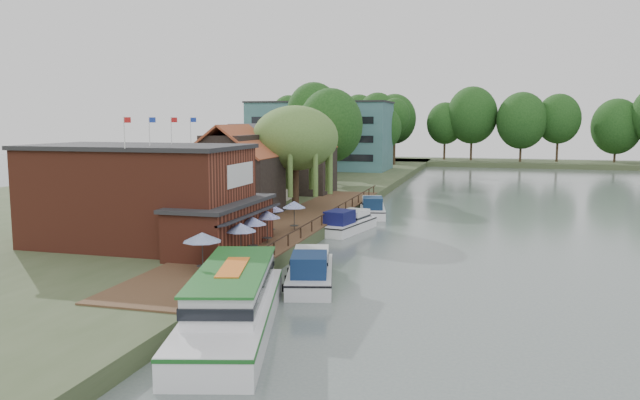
% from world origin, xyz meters
% --- Properties ---
extents(ground, '(260.00, 260.00, 0.00)m').
position_xyz_m(ground, '(0.00, 0.00, 0.00)').
color(ground, '#505D5B').
rests_on(ground, ground).
extents(land_bank, '(50.00, 140.00, 1.00)m').
position_xyz_m(land_bank, '(-30.00, 35.00, 0.50)').
color(land_bank, '#384728').
rests_on(land_bank, ground).
extents(quay_deck, '(6.00, 50.00, 0.10)m').
position_xyz_m(quay_deck, '(-8.00, 10.00, 1.05)').
color(quay_deck, '#47301E').
rests_on(quay_deck, land_bank).
extents(quay_rail, '(0.20, 49.00, 1.00)m').
position_xyz_m(quay_rail, '(-5.30, 10.50, 1.50)').
color(quay_rail, black).
rests_on(quay_rail, land_bank).
extents(pub, '(20.00, 11.00, 7.30)m').
position_xyz_m(pub, '(-14.00, -1.00, 4.65)').
color(pub, maroon).
rests_on(pub, land_bank).
extents(hotel_block, '(25.40, 12.40, 12.30)m').
position_xyz_m(hotel_block, '(-22.00, 70.00, 7.15)').
color(hotel_block, '#38666B').
rests_on(hotel_block, land_bank).
extents(cottage_a, '(8.60, 7.60, 8.50)m').
position_xyz_m(cottage_a, '(-15.00, 14.00, 5.25)').
color(cottage_a, black).
rests_on(cottage_a, land_bank).
extents(cottage_b, '(9.60, 8.60, 8.50)m').
position_xyz_m(cottage_b, '(-18.00, 24.00, 5.25)').
color(cottage_b, beige).
rests_on(cottage_b, land_bank).
extents(cottage_c, '(7.60, 7.60, 8.50)m').
position_xyz_m(cottage_c, '(-14.00, 33.00, 5.25)').
color(cottage_c, black).
rests_on(cottage_c, land_bank).
extents(willow, '(8.60, 8.60, 10.43)m').
position_xyz_m(willow, '(-10.50, 19.00, 6.21)').
color(willow, '#476B2D').
rests_on(willow, land_bank).
extents(umbrella_0, '(2.33, 2.33, 2.38)m').
position_xyz_m(umbrella_0, '(-7.75, -7.58, 2.29)').
color(umbrella_0, navy).
rests_on(umbrella_0, quay_deck).
extents(umbrella_1, '(2.10, 2.10, 2.38)m').
position_xyz_m(umbrella_1, '(-6.87, -3.90, 2.29)').
color(umbrella_1, navy).
rests_on(umbrella_1, quay_deck).
extents(umbrella_2, '(1.99, 1.99, 2.38)m').
position_xyz_m(umbrella_2, '(-7.11, -1.25, 2.29)').
color(umbrella_2, navy).
rests_on(umbrella_2, quay_deck).
extents(umbrella_3, '(2.06, 2.06, 2.38)m').
position_xyz_m(umbrella_3, '(-7.14, 1.66, 2.29)').
color(umbrella_3, navy).
rests_on(umbrella_3, quay_deck).
extents(umbrella_4, '(2.12, 2.12, 2.38)m').
position_xyz_m(umbrella_4, '(-8.12, 5.16, 2.29)').
color(umbrella_4, navy).
rests_on(umbrella_4, quay_deck).
extents(umbrella_5, '(1.95, 1.95, 2.38)m').
position_xyz_m(umbrella_5, '(-6.86, 7.24, 2.29)').
color(umbrella_5, navy).
rests_on(umbrella_5, quay_deck).
extents(cruiser_0, '(5.18, 9.79, 2.24)m').
position_xyz_m(cruiser_0, '(-2.03, -4.55, 1.12)').
color(cruiser_0, silver).
rests_on(cruiser_0, ground).
extents(cruiser_1, '(4.69, 9.37, 2.14)m').
position_xyz_m(cruiser_1, '(-3.86, 13.54, 1.07)').
color(cruiser_1, white).
rests_on(cruiser_1, ground).
extents(cruiser_2, '(4.71, 9.43, 2.15)m').
position_xyz_m(cruiser_2, '(-3.48, 23.49, 1.08)').
color(cruiser_2, white).
rests_on(cruiser_2, ground).
extents(tour_boat, '(7.34, 14.46, 3.04)m').
position_xyz_m(tour_boat, '(-3.20, -13.85, 1.52)').
color(tour_boat, silver).
rests_on(tour_boat, ground).
extents(swan, '(0.44, 0.44, 0.44)m').
position_xyz_m(swan, '(-3.45, -11.26, 0.22)').
color(swan, white).
rests_on(swan, ground).
extents(bank_tree_0, '(8.53, 8.53, 13.15)m').
position_xyz_m(bank_tree_0, '(-12.31, 40.08, 7.58)').
color(bank_tree_0, '#143811').
rests_on(bank_tree_0, land_bank).
extents(bank_tree_1, '(8.00, 8.00, 14.47)m').
position_xyz_m(bank_tree_1, '(-17.01, 48.37, 8.23)').
color(bank_tree_1, '#143811').
rests_on(bank_tree_1, land_bank).
extents(bank_tree_2, '(7.30, 7.30, 12.80)m').
position_xyz_m(bank_tree_2, '(-16.19, 58.05, 7.40)').
color(bank_tree_2, '#143811').
rests_on(bank_tree_2, land_bank).
extents(bank_tree_3, '(7.22, 7.22, 11.56)m').
position_xyz_m(bank_tree_3, '(-11.69, 76.72, 6.78)').
color(bank_tree_3, '#143811').
rests_on(bank_tree_3, land_bank).
extents(bank_tree_4, '(6.23, 6.23, 13.28)m').
position_xyz_m(bank_tree_4, '(-10.57, 84.56, 7.64)').
color(bank_tree_4, '#143811').
rests_on(bank_tree_4, land_bank).
extents(bank_tree_5, '(8.64, 8.64, 14.83)m').
position_xyz_m(bank_tree_5, '(-15.82, 94.32, 8.42)').
color(bank_tree_5, '#143811').
rests_on(bank_tree_5, land_bank).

